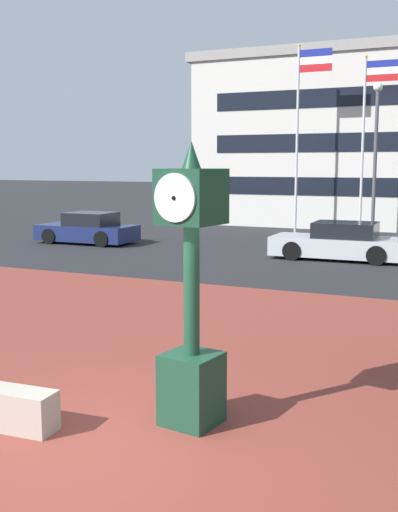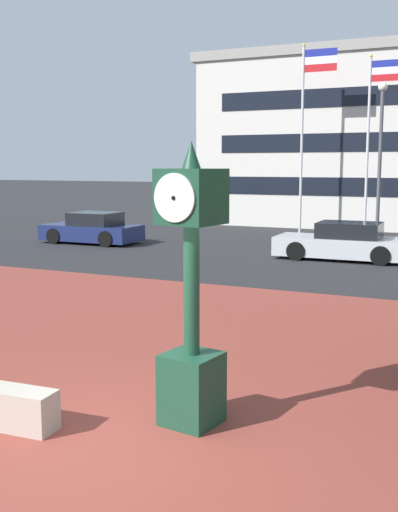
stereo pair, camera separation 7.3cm
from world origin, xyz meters
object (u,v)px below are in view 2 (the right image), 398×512
Objects in this scene: car_street_far at (92,229)px; flagpole_secondary at (371,132)px; street_lamp_post at (380,147)px; flagpole_primary at (306,122)px; car_street_mid at (344,243)px; street_clock at (192,299)px.

flagpole_secondary is (9.88, 7.43, 4.11)m from car_street_far.
car_street_far is 0.64× the size of street_lamp_post.
car_street_mid is at bearing -65.11° from flagpole_primary.
car_street_far is 13.03m from flagpole_secondary.
flagpole_secondary is (-0.54, 7.62, 4.10)m from car_street_mid.
car_street_mid is 10.42m from car_street_far.
street_clock is 22.48m from flagpole_secondary.
street_clock is at bearing -142.51° from car_street_far.
flagpole_primary is 1.37× the size of street_lamp_post.
flagpole_primary is 5.51m from street_lamp_post.
car_street_far is at bearing 87.89° from car_street_mid.
flagpole_secondary is at bearing 2.96° from car_street_mid.
flagpole_secondary reaches higher than car_street_far.
street_clock is 0.86× the size of car_street_far.
street_clock is 22.98m from flagpole_primary.
flagpole_secondary reaches higher than street_clock.
flagpole_primary is (6.88, 7.43, 4.59)m from car_street_far.
flagpole_primary is (-3.54, 7.62, 4.59)m from car_street_mid.
flagpole_secondary is (-1.74, 22.20, 3.08)m from street_clock.
street_lamp_post is at bearing -74.75° from flagpole_secondary.
car_street_far is 11.12m from flagpole_primary.
street_lamp_post is (3.98, -3.60, -1.25)m from flagpole_primary.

